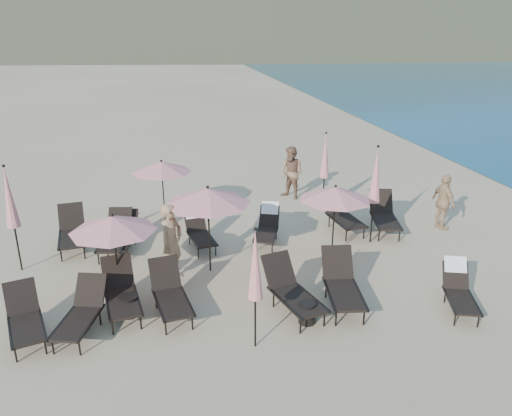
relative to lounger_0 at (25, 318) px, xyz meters
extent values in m
plane|color=#D6BA8C|center=(5.77, 0.09, -0.44)|extent=(800.00, 800.00, 0.00)
cone|color=brown|center=(195.77, 330.09, 15.56)|extent=(280.00, 280.00, 32.00)
cube|color=beige|center=(-39.23, 310.09, 18.56)|extent=(18.00, 16.00, 38.00)
cube|color=black|center=(0.08, -0.26, -0.09)|extent=(0.95, 1.32, 0.05)
cube|color=black|center=(-0.16, 0.50, 0.20)|extent=(0.72, 0.61, 0.61)
cylinder|color=black|center=(-0.01, -0.81, -0.27)|extent=(0.04, 0.04, 0.34)
cylinder|color=black|center=(-0.32, 0.16, -0.27)|extent=(0.04, 0.04, 0.34)
cylinder|color=black|center=(0.48, -0.65, -0.27)|extent=(0.04, 0.04, 0.34)
cylinder|color=black|center=(0.17, 0.32, -0.27)|extent=(0.04, 0.04, 0.34)
cube|color=black|center=(-0.21, -0.31, -0.09)|extent=(0.45, 1.28, 0.04)
cube|color=black|center=(0.35, -0.12, -0.09)|extent=(0.45, 1.28, 0.04)
cube|color=black|center=(1.85, 0.35, -0.07)|extent=(0.87, 1.37, 0.05)
cube|color=black|center=(1.70, 1.19, 0.25)|extent=(0.73, 0.59, 0.66)
cylinder|color=black|center=(1.67, -0.23, -0.26)|extent=(0.04, 0.04, 0.36)
cylinder|color=black|center=(1.48, 0.85, -0.26)|extent=(0.04, 0.04, 0.36)
cylinder|color=black|center=(2.21, -0.13, -0.26)|extent=(0.04, 0.04, 0.36)
cylinder|color=black|center=(2.02, 0.95, -0.26)|extent=(0.04, 0.04, 0.36)
cube|color=black|center=(1.53, 0.34, -0.06)|extent=(0.29, 1.42, 0.04)
cube|color=black|center=(2.16, 0.45, -0.06)|extent=(0.29, 1.42, 0.04)
cube|color=black|center=(2.89, 0.13, -0.08)|extent=(0.86, 1.35, 0.05)
cube|color=black|center=(2.73, 0.96, 0.23)|extent=(0.72, 0.58, 0.64)
cylinder|color=black|center=(2.71, -0.43, -0.26)|extent=(0.04, 0.04, 0.35)
cylinder|color=black|center=(2.52, 0.63, -0.26)|extent=(0.04, 0.04, 0.35)
cylinder|color=black|center=(3.25, -0.33, -0.26)|extent=(0.04, 0.04, 0.35)
cylinder|color=black|center=(3.05, 0.72, -0.26)|extent=(0.04, 0.04, 0.35)
cube|color=black|center=(2.57, 0.13, -0.07)|extent=(0.29, 1.39, 0.04)
cube|color=black|center=(3.18, 0.24, -0.07)|extent=(0.29, 1.39, 0.04)
cube|color=black|center=(5.49, -0.25, -0.06)|extent=(1.02, 1.46, 0.06)
cube|color=black|center=(5.25, 0.60, 0.27)|extent=(0.79, 0.67, 0.68)
cylinder|color=black|center=(5.37, -0.86, -0.25)|extent=(0.04, 0.04, 0.37)
cylinder|color=black|center=(5.06, 0.23, -0.25)|extent=(0.04, 0.04, 0.37)
cylinder|color=black|center=(5.92, -0.70, -0.25)|extent=(0.04, 0.04, 0.37)
cylinder|color=black|center=(5.61, 0.39, -0.25)|extent=(0.04, 0.04, 0.37)
cube|color=black|center=(5.16, -0.29, -0.04)|extent=(0.46, 1.44, 0.04)
cube|color=black|center=(5.80, -0.11, -0.04)|extent=(0.46, 1.44, 0.04)
cube|color=black|center=(6.53, -0.21, -0.05)|extent=(0.87, 1.42, 0.06)
cube|color=black|center=(6.65, 0.69, 0.28)|extent=(0.76, 0.60, 0.69)
cylinder|color=black|center=(6.16, -0.72, -0.25)|extent=(0.04, 0.04, 0.38)
cylinder|color=black|center=(6.32, 0.42, -0.25)|extent=(0.04, 0.04, 0.38)
cylinder|color=black|center=(6.74, -0.80, -0.25)|extent=(0.04, 0.04, 0.38)
cylinder|color=black|center=(6.89, 0.34, -0.25)|extent=(0.04, 0.04, 0.38)
cube|color=black|center=(6.20, -0.11, -0.04)|extent=(0.24, 1.50, 0.04)
cube|color=black|center=(6.87, -0.20, -0.04)|extent=(0.24, 1.50, 0.04)
cube|color=black|center=(8.93, -0.81, -0.13)|extent=(0.85, 1.18, 0.04)
cube|color=black|center=(9.15, -0.12, 0.13)|extent=(0.65, 0.55, 0.55)
cylinder|color=black|center=(8.58, -1.16, -0.29)|extent=(0.03, 0.03, 0.30)
cylinder|color=black|center=(8.85, -0.29, -0.29)|extent=(0.03, 0.03, 0.30)
cylinder|color=black|center=(9.02, -1.30, -0.29)|extent=(0.03, 0.03, 0.30)
cylinder|color=black|center=(9.29, -0.43, -0.29)|extent=(0.03, 0.03, 0.30)
cube|color=black|center=(8.69, -0.68, -0.12)|extent=(0.40, 1.15, 0.04)
cube|color=black|center=(9.20, -0.84, -0.12)|extent=(0.40, 1.15, 0.04)
cube|color=white|center=(9.19, 0.00, 0.34)|extent=(0.53, 0.38, 0.33)
cube|color=black|center=(1.39, 3.56, -0.07)|extent=(0.85, 1.36, 0.05)
cube|color=black|center=(1.52, 4.40, 0.24)|extent=(0.73, 0.58, 0.66)
cylinder|color=black|center=(1.03, 3.08, -0.26)|extent=(0.04, 0.04, 0.36)
cylinder|color=black|center=(1.21, 4.16, -0.26)|extent=(0.04, 0.04, 0.36)
cylinder|color=black|center=(1.58, 2.99, -0.26)|extent=(0.04, 0.04, 0.36)
cylinder|color=black|center=(1.75, 4.07, -0.26)|extent=(0.04, 0.04, 0.36)
cube|color=black|center=(1.08, 3.66, -0.06)|extent=(0.27, 1.42, 0.04)
cube|color=black|center=(1.71, 3.56, -0.06)|extent=(0.27, 1.42, 0.04)
cube|color=black|center=(1.58, 3.76, -0.10)|extent=(0.79, 1.24, 0.05)
cube|color=black|center=(1.71, 4.52, 0.18)|extent=(0.66, 0.53, 0.59)
cylinder|color=black|center=(1.24, 3.33, -0.28)|extent=(0.03, 0.03, 0.33)
cylinder|color=black|center=(1.42, 4.31, -0.28)|extent=(0.03, 0.03, 0.33)
cylinder|color=black|center=(1.74, 3.24, -0.28)|extent=(0.03, 0.03, 0.33)
cylinder|color=black|center=(1.91, 4.22, -0.28)|extent=(0.03, 0.03, 0.33)
cube|color=black|center=(1.30, 3.86, -0.09)|extent=(0.27, 1.28, 0.04)
cube|color=black|center=(1.87, 3.76, -0.09)|extent=(0.27, 1.28, 0.04)
cube|color=black|center=(3.75, 3.48, -0.12)|extent=(0.77, 1.20, 0.05)
cube|color=black|center=(3.61, 4.21, 0.16)|extent=(0.64, 0.52, 0.57)
cylinder|color=black|center=(3.60, 2.98, -0.28)|extent=(0.03, 0.03, 0.31)
cylinder|color=black|center=(3.42, 3.92, -0.28)|extent=(0.03, 0.03, 0.31)
cylinder|color=black|center=(4.08, 3.07, -0.28)|extent=(0.03, 0.03, 0.31)
cylinder|color=black|center=(3.90, 4.01, -0.28)|extent=(0.03, 0.03, 0.31)
cube|color=black|center=(3.47, 3.47, -0.11)|extent=(0.27, 1.23, 0.04)
cube|color=black|center=(4.02, 3.58, -0.11)|extent=(0.27, 1.23, 0.04)
cube|color=white|center=(3.59, 4.34, 0.38)|extent=(0.54, 0.35, 0.35)
cube|color=black|center=(5.53, 3.46, -0.12)|extent=(0.90, 1.23, 0.05)
cube|color=black|center=(5.77, 4.17, 0.16)|extent=(0.68, 0.58, 0.57)
cylinder|color=black|center=(5.15, 3.11, -0.28)|extent=(0.03, 0.03, 0.31)
cylinder|color=black|center=(5.46, 4.00, -0.28)|extent=(0.03, 0.03, 0.31)
cylinder|color=black|center=(5.61, 2.95, -0.28)|extent=(0.03, 0.03, 0.31)
cylinder|color=black|center=(5.92, 3.85, -0.28)|extent=(0.03, 0.03, 0.31)
cube|color=black|center=(5.28, 3.60, -0.11)|extent=(0.44, 1.19, 0.04)
cube|color=black|center=(5.81, 3.42, -0.11)|extent=(0.44, 1.19, 0.04)
cube|color=white|center=(5.82, 4.29, 0.37)|extent=(0.56, 0.41, 0.34)
cube|color=black|center=(8.08, 3.93, -0.06)|extent=(0.84, 1.39, 0.05)
cube|color=black|center=(7.97, 4.81, 0.27)|extent=(0.74, 0.58, 0.68)
cylinder|color=black|center=(7.86, 3.35, -0.25)|extent=(0.04, 0.04, 0.37)
cylinder|color=black|center=(7.72, 4.47, -0.25)|extent=(0.04, 0.04, 0.37)
cylinder|color=black|center=(8.43, 3.42, -0.25)|extent=(0.04, 0.04, 0.37)
cylinder|color=black|center=(8.29, 4.54, -0.25)|extent=(0.04, 0.04, 0.37)
cube|color=black|center=(7.74, 3.94, -0.04)|extent=(0.22, 1.48, 0.04)
cube|color=black|center=(8.40, 4.02, -0.04)|extent=(0.22, 1.48, 0.04)
cube|color=black|center=(9.19, 3.66, -0.05)|extent=(0.97, 1.46, 0.06)
cube|color=black|center=(9.39, 4.53, 0.28)|extent=(0.78, 0.65, 0.69)
cylinder|color=black|center=(8.79, 3.18, -0.25)|extent=(0.04, 0.04, 0.38)
cylinder|color=black|center=(9.04, 4.29, -0.25)|extent=(0.04, 0.04, 0.38)
cylinder|color=black|center=(9.35, 3.05, -0.25)|extent=(0.04, 0.04, 0.38)
cylinder|color=black|center=(9.60, 4.17, -0.25)|extent=(0.04, 0.04, 0.38)
cube|color=black|center=(8.88, 3.78, -0.04)|extent=(0.38, 1.48, 0.04)
cube|color=black|center=(9.53, 3.64, -0.04)|extent=(0.38, 1.48, 0.04)
cube|color=black|center=(0.99, -0.26, -0.09)|extent=(0.91, 1.32, 0.05)
cube|color=black|center=(1.20, 0.52, 0.20)|extent=(0.71, 0.60, 0.62)
cylinder|color=black|center=(0.62, -0.67, -0.27)|extent=(0.04, 0.04, 0.34)
cylinder|color=black|center=(0.88, 0.32, -0.27)|extent=(0.04, 0.04, 0.34)
cylinder|color=black|center=(1.12, -0.81, -0.27)|extent=(0.04, 0.04, 0.34)
cylinder|color=black|center=(1.38, 0.19, -0.27)|extent=(0.04, 0.04, 0.34)
cube|color=black|center=(0.72, -0.13, -0.08)|extent=(0.38, 1.31, 0.04)
cube|color=black|center=(1.30, -0.29, -0.08)|extent=(0.38, 1.31, 0.04)
cube|color=black|center=(0.26, 4.00, -0.05)|extent=(0.87, 1.42, 0.06)
cube|color=black|center=(0.14, 4.89, 0.28)|extent=(0.75, 0.60, 0.69)
cylinder|color=black|center=(0.06, 3.41, -0.25)|extent=(0.04, 0.04, 0.38)
cylinder|color=black|center=(-0.10, 4.54, -0.25)|extent=(0.04, 0.04, 0.38)
cylinder|color=black|center=(0.63, 3.50, -0.25)|extent=(0.04, 0.04, 0.38)
cylinder|color=black|center=(0.47, 4.63, -0.25)|extent=(0.04, 0.04, 0.38)
cube|color=black|center=(-0.07, 4.01, -0.04)|extent=(0.26, 1.49, 0.04)
cube|color=black|center=(0.59, 4.11, -0.04)|extent=(0.26, 1.49, 0.04)
cylinder|color=black|center=(1.70, 1.27, 0.51)|extent=(0.04, 0.04, 1.90)
cone|color=pink|center=(1.70, 1.27, 1.37)|extent=(1.90, 1.90, 0.34)
sphere|color=black|center=(1.70, 1.27, 1.57)|extent=(0.07, 0.07, 0.07)
cylinder|color=black|center=(3.85, 2.20, 0.61)|extent=(0.04, 0.04, 2.10)
cone|color=pink|center=(3.85, 2.20, 1.56)|extent=(2.10, 2.10, 0.38)
sphere|color=black|center=(3.85, 2.20, 1.78)|extent=(0.08, 0.08, 0.08)
cylinder|color=black|center=(7.13, 2.44, 0.50)|extent=(0.04, 0.04, 1.88)
cone|color=pink|center=(7.13, 2.44, 1.35)|extent=(1.88, 1.88, 0.34)
sphere|color=black|center=(7.13, 2.44, 1.55)|extent=(0.07, 0.07, 0.07)
cylinder|color=black|center=(2.76, 5.92, 0.49)|extent=(0.04, 0.04, 1.85)
cone|color=pink|center=(2.76, 5.92, 1.33)|extent=(1.85, 1.85, 0.34)
sphere|color=black|center=(2.76, 5.92, 1.52)|extent=(0.07, 0.07, 0.07)
cylinder|color=black|center=(4.41, -1.11, 0.09)|extent=(0.04, 0.04, 1.07)
cone|color=pink|center=(4.41, -1.11, 1.30)|extent=(0.29, 0.29, 1.36)
sphere|color=black|center=(4.41, -1.11, 2.01)|extent=(0.07, 0.07, 0.07)
cylinder|color=black|center=(8.53, 3.17, 0.17)|extent=(0.04, 0.04, 1.22)
cone|color=pink|center=(8.53, 3.17, 1.55)|extent=(0.33, 0.33, 1.55)
sphere|color=black|center=(8.53, 3.17, 2.36)|extent=(0.08, 0.08, 0.08)
cylinder|color=black|center=(-0.86, 3.11, 0.15)|extent=(0.04, 0.04, 1.19)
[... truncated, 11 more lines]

